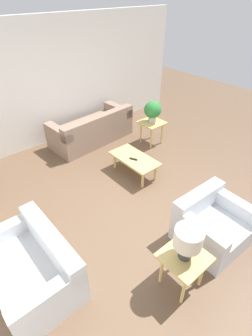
{
  "coord_description": "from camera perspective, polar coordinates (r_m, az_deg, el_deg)",
  "views": [
    {
      "loc": [
        -2.49,
        2.5,
        3.18
      ],
      "look_at": [
        0.33,
        0.1,
        0.55
      ],
      "focal_mm": 28.0,
      "sensor_mm": 36.0,
      "label": 1
    }
  ],
  "objects": [
    {
      "name": "coffee_table",
      "position": [
        5.15,
        1.86,
        1.81
      ],
      "size": [
        1.02,
        0.51,
        0.38
      ],
      "color": "tan",
      "rests_on": "ground_plane"
    },
    {
      "name": "ground_plane",
      "position": [
        4.75,
        3.52,
        -6.77
      ],
      "size": [
        14.0,
        14.0,
        0.0
      ],
      "primitive_type": "plane",
      "color": "brown"
    },
    {
      "name": "potted_plant",
      "position": [
        6.04,
        5.83,
        12.41
      ],
      "size": [
        0.39,
        0.39,
        0.5
      ],
      "color": "#B2ADA3",
      "rests_on": "side_table_plant"
    },
    {
      "name": "armchair",
      "position": [
        4.12,
        18.13,
        -11.62
      ],
      "size": [
        0.91,
        0.98,
        0.72
      ],
      "rotation": [
        0.0,
        0.0,
        -1.61
      ],
      "color": "silver",
      "rests_on": "ground_plane"
    },
    {
      "name": "wall_right",
      "position": [
        6.36,
        -16.19,
        17.31
      ],
      "size": [
        0.12,
        7.2,
        2.7
      ],
      "color": "white",
      "rests_on": "ground_plane"
    },
    {
      "name": "side_table_lamp",
      "position": [
        3.39,
        12.45,
        -19.13
      ],
      "size": [
        0.52,
        0.52,
        0.55
      ],
      "color": "tan",
      "rests_on": "ground_plane"
    },
    {
      "name": "loveseat",
      "position": [
        3.68,
        -19.51,
        -19.87
      ],
      "size": [
        1.33,
        0.89,
        0.72
      ],
      "rotation": [
        0.0,
        0.0,
        3.15
      ],
      "color": "silver",
      "rests_on": "ground_plane"
    },
    {
      "name": "side_table_plant",
      "position": [
        6.2,
        5.62,
        9.22
      ],
      "size": [
        0.52,
        0.52,
        0.55
      ],
      "color": "tan",
      "rests_on": "ground_plane"
    },
    {
      "name": "table_lamp",
      "position": [
        3.1,
        13.35,
        -15.05
      ],
      "size": [
        0.33,
        0.33,
        0.44
      ],
      "color": "#333333",
      "rests_on": "side_table_lamp"
    },
    {
      "name": "remote_control",
      "position": [
        5.07,
        1.63,
        1.97
      ],
      "size": [
        0.16,
        0.1,
        0.02
      ],
      "color": "black",
      "rests_on": "coffee_table"
    },
    {
      "name": "sofa",
      "position": [
        6.39,
        -7.33,
        8.21
      ],
      "size": [
        1.0,
        2.02,
        0.75
      ],
      "rotation": [
        0.0,
        0.0,
        1.64
      ],
      "color": "gray",
      "rests_on": "ground_plane"
    }
  ]
}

